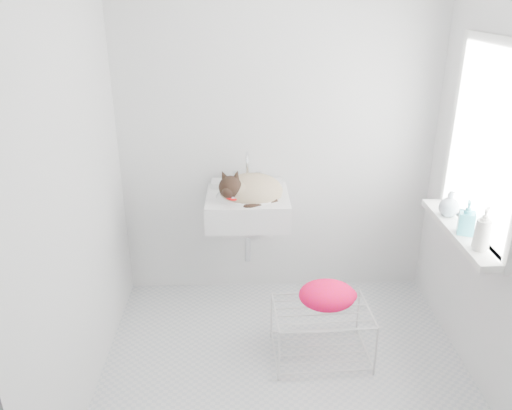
{
  "coord_description": "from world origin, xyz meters",
  "views": [
    {
      "loc": [
        -0.24,
        -2.4,
        2.11
      ],
      "look_at": [
        -0.16,
        0.5,
        0.88
      ],
      "focal_mm": 35.67,
      "sensor_mm": 36.0,
      "label": 1
    }
  ],
  "objects_px": {
    "sink": "(248,195)",
    "wire_rack": "(321,335)",
    "cat": "(249,191)",
    "bottle_c": "(448,215)",
    "bottle_b": "(464,233)",
    "bottle_a": "(479,250)"
  },
  "relations": [
    {
      "from": "wire_rack",
      "to": "bottle_a",
      "type": "height_order",
      "value": "bottle_a"
    },
    {
      "from": "cat",
      "to": "bottle_c",
      "type": "distance_m",
      "value": 1.25
    },
    {
      "from": "wire_rack",
      "to": "bottle_a",
      "type": "xyz_separation_m",
      "value": [
        0.77,
        -0.22,
        0.7
      ]
    },
    {
      "from": "bottle_c",
      "to": "sink",
      "type": "bearing_deg",
      "value": 163.42
    },
    {
      "from": "bottle_a",
      "to": "bottle_b",
      "type": "bearing_deg",
      "value": 90.0
    },
    {
      "from": "bottle_b",
      "to": "bottle_c",
      "type": "distance_m",
      "value": 0.25
    },
    {
      "from": "bottle_b",
      "to": "bottle_c",
      "type": "xyz_separation_m",
      "value": [
        0.0,
        0.25,
        0.0
      ]
    },
    {
      "from": "sink",
      "to": "bottle_a",
      "type": "height_order",
      "value": "sink"
    },
    {
      "from": "wire_rack",
      "to": "bottle_c",
      "type": "bearing_deg",
      "value": 16.33
    },
    {
      "from": "cat",
      "to": "bottle_b",
      "type": "xyz_separation_m",
      "value": [
        1.2,
        -0.59,
        -0.04
      ]
    },
    {
      "from": "sink",
      "to": "wire_rack",
      "type": "relative_size",
      "value": 0.96
    },
    {
      "from": "bottle_a",
      "to": "wire_rack",
      "type": "bearing_deg",
      "value": 164.27
    },
    {
      "from": "sink",
      "to": "wire_rack",
      "type": "bearing_deg",
      "value": -53.09
    },
    {
      "from": "bottle_a",
      "to": "bottle_b",
      "type": "xyz_separation_m",
      "value": [
        0.0,
        0.19,
        0.0
      ]
    },
    {
      "from": "sink",
      "to": "bottle_b",
      "type": "height_order",
      "value": "sink"
    },
    {
      "from": "bottle_a",
      "to": "bottle_c",
      "type": "bearing_deg",
      "value": 90.0
    },
    {
      "from": "bottle_a",
      "to": "bottle_c",
      "type": "xyz_separation_m",
      "value": [
        0.0,
        0.44,
        0.0
      ]
    },
    {
      "from": "cat",
      "to": "bottle_c",
      "type": "height_order",
      "value": "cat"
    },
    {
      "from": "wire_rack",
      "to": "bottle_c",
      "type": "xyz_separation_m",
      "value": [
        0.77,
        0.23,
        0.7
      ]
    },
    {
      "from": "bottle_b",
      "to": "cat",
      "type": "bearing_deg",
      "value": 153.7
    },
    {
      "from": "sink",
      "to": "cat",
      "type": "bearing_deg",
      "value": -53.96
    },
    {
      "from": "bottle_a",
      "to": "bottle_b",
      "type": "relative_size",
      "value": 1.04
    }
  ]
}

